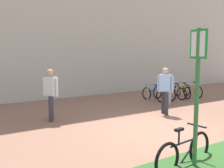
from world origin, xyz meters
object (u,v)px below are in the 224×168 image
bike_at_sign (184,152)px  bike_rack_cluster (174,92)px  bollard_steel (169,95)px  person_shirt_white (165,88)px  parking_sign_post (197,81)px  person_casual_tan (51,91)px

bike_at_sign → bike_rack_cluster: size_ratio=0.52×
bike_rack_cluster → bollard_steel: size_ratio=3.56×
bike_at_sign → person_shirt_white: (3.07, 3.65, 0.63)m
parking_sign_post → person_casual_tan: bearing=98.7°
bike_rack_cluster → bike_at_sign: bearing=-134.9°
bike_rack_cluster → parking_sign_post: bearing=-133.7°
person_shirt_white → bollard_steel: bearing=39.9°
bike_at_sign → bollard_steel: (4.55, 4.88, 0.10)m
parking_sign_post → bike_at_sign: size_ratio=1.59×
person_casual_tan → bike_rack_cluster: bearing=7.1°
bike_rack_cluster → person_casual_tan: person_casual_tan is taller
person_casual_tan → bike_at_sign: bearing=-81.4°
bike_rack_cluster → bollard_steel: 1.62m
bollard_steel → person_shirt_white: 2.00m
parking_sign_post → person_casual_tan: size_ratio=1.55×
parking_sign_post → bike_rack_cluster: bearing=46.3°
parking_sign_post → bike_at_sign: bearing=100.0°
parking_sign_post → person_casual_tan: parking_sign_post is taller
person_shirt_white → bike_at_sign: bearing=-130.1°
bike_at_sign → person_shirt_white: 4.81m
bike_at_sign → bollard_steel: bollard_steel is taller
bike_at_sign → person_casual_tan: (-0.76, 5.04, 0.63)m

